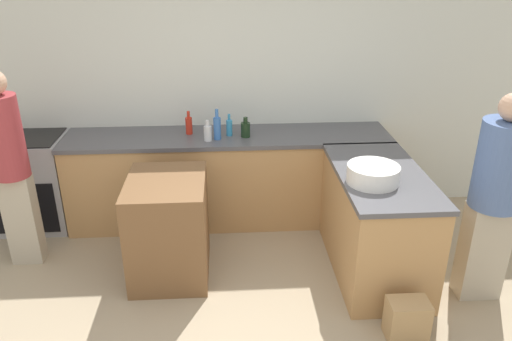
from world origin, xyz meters
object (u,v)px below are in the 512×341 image
at_px(person_at_peninsula, 495,194).
at_px(dish_soap_bottle, 229,127).
at_px(range_oven, 33,182).
at_px(mixing_bowl, 373,174).
at_px(wine_bottle_dark, 246,129).
at_px(island_table, 169,227).
at_px(paper_bag, 407,319).
at_px(water_bottle_blue, 217,127).
at_px(hot_sauce_bottle, 189,125).
at_px(person_by_range, 10,162).
at_px(vinegar_bottle_clear, 208,133).

bearing_deg(person_at_peninsula, dish_soap_bottle, 145.29).
relative_size(range_oven, person_at_peninsula, 0.56).
xyz_separation_m(mixing_bowl, wine_bottle_dark, (-0.91, 1.07, 0.01)).
xyz_separation_m(island_table, paper_bag, (1.72, -0.91, -0.28)).
relative_size(island_table, paper_bag, 2.83).
bearing_deg(person_at_peninsula, island_table, 169.39).
height_order(dish_soap_bottle, water_bottle_blue, water_bottle_blue).
height_order(island_table, hot_sauce_bottle, hot_sauce_bottle).
relative_size(range_oven, wine_bottle_dark, 4.79).
height_order(person_by_range, person_at_peninsula, person_by_range).
xyz_separation_m(range_oven, vinegar_bottle_clear, (1.71, -0.16, 0.52)).
bearing_deg(range_oven, hot_sauce_bottle, 1.52).
height_order(range_oven, dish_soap_bottle, dish_soap_bottle).
relative_size(dish_soap_bottle, hot_sauce_bottle, 0.94).
relative_size(mixing_bowl, vinegar_bottle_clear, 2.03).
height_order(mixing_bowl, dish_soap_bottle, dish_soap_bottle).
height_order(island_table, mixing_bowl, mixing_bowl).
bearing_deg(range_oven, vinegar_bottle_clear, -5.28).
height_order(island_table, paper_bag, island_table).
distance_m(mixing_bowl, water_bottle_blue, 1.56).
bearing_deg(vinegar_bottle_clear, range_oven, 174.72).
bearing_deg(mixing_bowl, wine_bottle_dark, 130.50).
height_order(range_oven, person_at_peninsula, person_at_peninsula).
bearing_deg(paper_bag, vinegar_bottle_clear, 130.27).
distance_m(wine_bottle_dark, paper_bag, 2.19).
bearing_deg(mixing_bowl, water_bottle_blue, 139.00).
bearing_deg(hot_sauce_bottle, range_oven, -178.48).
bearing_deg(mixing_bowl, island_table, 171.28).
xyz_separation_m(island_table, hot_sauce_bottle, (0.14, 0.94, 0.57)).
height_order(mixing_bowl, person_at_peninsula, person_at_peninsula).
bearing_deg(wine_bottle_dark, hot_sauce_bottle, 167.55).
bearing_deg(hot_sauce_bottle, water_bottle_blue, -31.29).
bearing_deg(paper_bag, hot_sauce_bottle, 130.54).
height_order(mixing_bowl, paper_bag, mixing_bowl).
bearing_deg(island_table, water_bottle_blue, 62.23).
height_order(range_oven, vinegar_bottle_clear, vinegar_bottle_clear).
xyz_separation_m(mixing_bowl, water_bottle_blue, (-1.18, 1.02, 0.05)).
relative_size(island_table, hot_sauce_bottle, 3.80).
relative_size(mixing_bowl, paper_bag, 1.31).
height_order(range_oven, hot_sauce_bottle, hot_sauce_bottle).
distance_m(hot_sauce_bottle, person_at_peninsula, 2.70).
bearing_deg(island_table, vinegar_bottle_clear, 66.52).
height_order(hot_sauce_bottle, person_at_peninsula, person_at_peninsula).
bearing_deg(person_by_range, water_bottle_blue, 17.54).
bearing_deg(person_at_peninsula, vinegar_bottle_clear, 150.42).
distance_m(mixing_bowl, person_by_range, 2.90).
relative_size(island_table, person_at_peninsula, 0.52).
relative_size(dish_soap_bottle, person_by_range, 0.12).
bearing_deg(range_oven, mixing_bowl, -21.08).
relative_size(wine_bottle_dark, dish_soap_bottle, 0.91).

